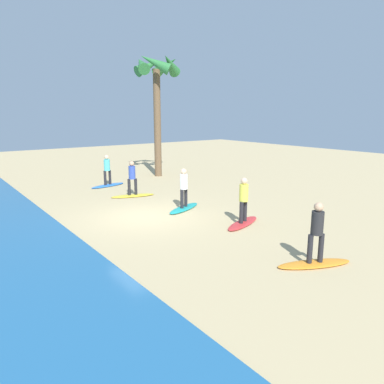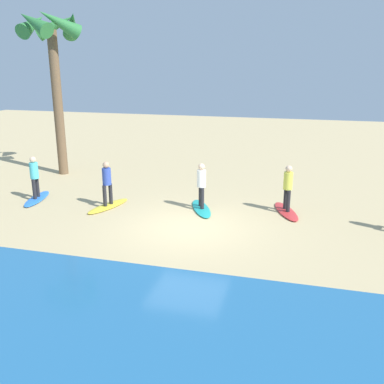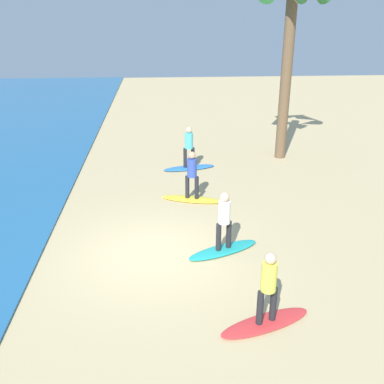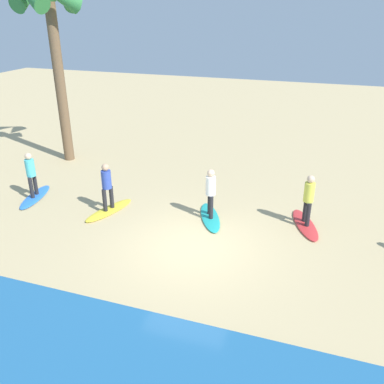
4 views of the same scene
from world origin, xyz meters
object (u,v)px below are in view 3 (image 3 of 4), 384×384
at_px(surfboard_yellow, 192,199).
at_px(surfer_blue, 189,144).
at_px(surfer_teal, 224,217).
at_px(surfboard_blue, 189,168).
at_px(surfer_yellow, 192,172).
at_px(palm_tree, 292,7).
at_px(surfboard_teal, 223,250).
at_px(surfboard_red, 265,323).
at_px(surfer_red, 268,283).

height_order(surfboard_yellow, surfer_blue, surfer_blue).
distance_m(surfer_teal, surfboard_blue, 6.61).
bearing_deg(surfboard_blue, surfboard_yellow, 75.75).
distance_m(surfboard_yellow, surfer_yellow, 0.99).
bearing_deg(palm_tree, surfboard_yellow, 136.53).
bearing_deg(surfboard_teal, surfer_blue, -109.94).
relative_size(surfer_teal, surfboard_blue, 0.78).
relative_size(surfer_teal, surfer_blue, 1.00).
bearing_deg(surfboard_yellow, surfboard_red, 115.74).
bearing_deg(surfboard_blue, surfer_yellow, 75.75).
bearing_deg(palm_tree, surfboard_red, 164.46).
distance_m(surfer_yellow, surfer_blue, 3.10).
height_order(surfboard_red, surfer_yellow, surfer_yellow).
distance_m(surfer_yellow, surfboard_blue, 3.25).
xyz_separation_m(surfboard_red, surfboard_teal, (3.02, 0.49, 0.00)).
relative_size(surfboard_teal, palm_tree, 0.28).
bearing_deg(surfer_yellow, surfboard_teal, -169.73).
height_order(surfboard_red, surfboard_teal, same).
xyz_separation_m(surfboard_red, surfer_yellow, (6.43, 1.11, 0.99)).
bearing_deg(surfer_yellow, surfboard_yellow, 0.00).
bearing_deg(surfboard_yellow, palm_tree, -117.52).
bearing_deg(surfboard_red, palm_tree, -126.15).
bearing_deg(surfboard_blue, surfer_blue, -12.62).
distance_m(surfer_red, surfer_teal, 3.06).
bearing_deg(surfer_blue, surfer_teal, -175.34).
xyz_separation_m(surfer_blue, palm_tree, (1.23, -4.01, 4.98)).
bearing_deg(surfer_teal, surfboard_yellow, 10.27).
bearing_deg(palm_tree, surfer_blue, 107.01).
height_order(surfer_red, surfboard_blue, surfer_red).
bearing_deg(surfer_blue, surfer_yellow, 178.38).
bearing_deg(surfboard_yellow, surfboard_blue, -75.67).
height_order(surfer_teal, palm_tree, palm_tree).
relative_size(surfer_teal, surfboard_yellow, 0.78).
height_order(surfer_teal, surfboard_blue, surfer_teal).
height_order(surfer_red, surfboard_teal, surfer_red).
bearing_deg(surfer_red, surfboard_teal, 9.22).
distance_m(surfboard_red, surfer_red, 0.99).
relative_size(surfer_red, surfboard_teal, 0.78).
distance_m(surfboard_yellow, palm_tree, 8.44).
bearing_deg(surfer_teal, surfboard_blue, 4.66).
height_order(surfboard_teal, palm_tree, palm_tree).
relative_size(surfer_yellow, palm_tree, 0.22).
height_order(surfer_teal, surfboard_yellow, surfer_teal).
relative_size(surfboard_yellow, surfer_blue, 1.28).
bearing_deg(surfboard_teal, surfboard_blue, -109.94).
relative_size(surfboard_red, surfer_teal, 1.28).
height_order(surfer_teal, surfer_yellow, same).
bearing_deg(surfer_red, palm_tree, -15.54).
height_order(surfer_yellow, surfer_blue, same).
relative_size(surfboard_blue, surfer_blue, 1.28).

